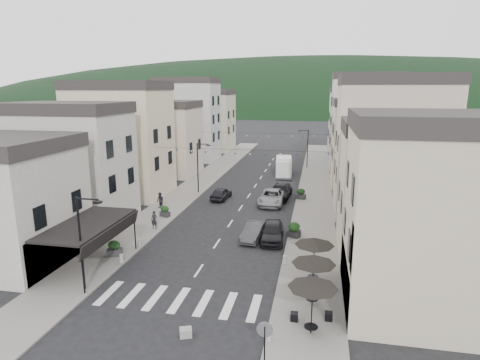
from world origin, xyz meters
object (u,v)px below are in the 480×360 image
(parked_car_b, at_px, (254,231))
(pedestrian_b, at_px, (160,201))
(delivery_van, at_px, (284,165))
(pedestrian_a, at_px, (154,220))
(parked_car_c, at_px, (272,197))
(parked_car_d, at_px, (280,191))
(parked_car_e, at_px, (221,193))
(parked_car_a, at_px, (272,232))

(parked_car_b, height_order, pedestrian_b, pedestrian_b)
(delivery_van, bearing_deg, pedestrian_a, -114.74)
(delivery_van, distance_m, pedestrian_b, 22.72)
(parked_car_c, xyz_separation_m, pedestrian_b, (-11.00, -4.28, 0.19))
(parked_car_c, distance_m, parked_car_d, 2.53)
(parked_car_d, distance_m, delivery_van, 13.24)
(delivery_van, bearing_deg, parked_car_e, -116.32)
(parked_car_b, xyz_separation_m, delivery_van, (0.10, 26.25, 0.63))
(parked_car_b, relative_size, parked_car_c, 0.73)
(parked_car_a, height_order, parked_car_e, parked_car_a)
(parked_car_d, bearing_deg, parked_car_e, -161.10)
(parked_car_d, height_order, pedestrian_a, pedestrian_a)
(parked_car_e, bearing_deg, pedestrian_a, 77.61)
(pedestrian_a, bearing_deg, parked_car_a, 3.71)
(parked_car_a, relative_size, parked_car_b, 1.12)
(parked_car_c, bearing_deg, pedestrian_a, -130.50)
(parked_car_e, bearing_deg, parked_car_a, 126.58)
(parked_car_b, xyz_separation_m, pedestrian_a, (-8.98, 0.50, 0.26))
(parked_car_e, relative_size, pedestrian_a, 2.48)
(pedestrian_a, bearing_deg, parked_car_e, 79.53)
(parked_car_c, relative_size, pedestrian_b, 3.29)
(parked_car_a, xyz_separation_m, pedestrian_b, (-12.27, 6.36, 0.18))
(parked_car_e, xyz_separation_m, pedestrian_b, (-5.18, -5.10, 0.28))
(parked_car_a, bearing_deg, parked_car_e, 117.45)
(parked_car_c, relative_size, parked_car_e, 1.39)
(parked_car_c, height_order, pedestrian_b, pedestrian_b)
(pedestrian_b, bearing_deg, parked_car_b, 0.38)
(delivery_van, bearing_deg, parked_car_c, -94.87)
(pedestrian_a, bearing_deg, delivery_van, 77.33)
(parked_car_e, distance_m, pedestrian_b, 7.28)
(pedestrian_a, bearing_deg, parked_car_b, 3.56)
(parked_car_a, height_order, parked_car_c, parked_car_a)
(parked_car_d, xyz_separation_m, pedestrian_a, (-9.85, -12.54, 0.13))
(parked_car_d, bearing_deg, parked_car_a, -82.52)
(delivery_van, bearing_deg, parked_car_a, -92.28)
(parked_car_c, xyz_separation_m, delivery_van, (-0.12, 15.66, 0.53))
(parked_car_b, distance_m, parked_car_c, 10.59)
(parked_car_d, bearing_deg, pedestrian_b, -145.22)
(parked_car_c, xyz_separation_m, parked_car_e, (-5.82, 0.82, -0.09))
(pedestrian_b, bearing_deg, parked_car_a, 3.30)
(parked_car_d, xyz_separation_m, parked_car_e, (-6.47, -1.63, -0.12))
(parked_car_c, relative_size, parked_car_d, 1.01)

